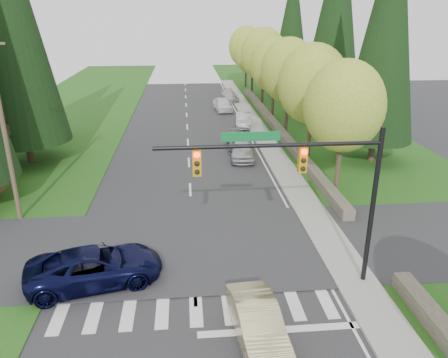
{
  "coord_description": "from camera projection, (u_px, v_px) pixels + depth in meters",
  "views": [
    {
      "loc": [
        -0.18,
        -10.8,
        10.86
      ],
      "look_at": [
        1.71,
        9.99,
        2.8
      ],
      "focal_mm": 35.0,
      "sensor_mm": 36.0,
      "label": 1
    }
  ],
  "objects": [
    {
      "name": "grass_east",
      "position": [
        358.0,
        161.0,
        33.63
      ],
      "size": [
        14.0,
        110.0,
        0.06
      ],
      "primitive_type": "cube",
      "color": "#235316",
      "rests_on": "ground"
    },
    {
      "name": "grass_west",
      "position": [
        8.0,
        172.0,
        31.44
      ],
      "size": [
        14.0,
        110.0,
        0.06
      ],
      "primitive_type": "cube",
      "color": "#235316",
      "rests_on": "ground"
    },
    {
      "name": "cross_street",
      "position": [
        193.0,
        248.0,
        21.4
      ],
      "size": [
        120.0,
        8.0,
        0.1
      ],
      "primitive_type": "cube",
      "color": "#28282B",
      "rests_on": "ground"
    },
    {
      "name": "sidewalk_east",
      "position": [
        275.0,
        155.0,
        34.96
      ],
      "size": [
        1.8,
        80.0,
        0.13
      ],
      "primitive_type": "cube",
      "color": "gray",
      "rests_on": "ground"
    },
    {
      "name": "curb_east",
      "position": [
        264.0,
        155.0,
        34.89
      ],
      "size": [
        0.2,
        80.0,
        0.13
      ],
      "primitive_type": "cube",
      "color": "gray",
      "rests_on": "ground"
    },
    {
      "name": "stone_wall_north",
      "position": [
        276.0,
        126.0,
        42.44
      ],
      "size": [
        0.7,
        40.0,
        0.7
      ],
      "primitive_type": "cube",
      "color": "#4C4438",
      "rests_on": "ground"
    },
    {
      "name": "traffic_signal",
      "position": [
        306.0,
        175.0,
        16.72
      ],
      "size": [
        8.7,
        0.37,
        6.8
      ],
      "color": "black",
      "rests_on": "ground"
    },
    {
      "name": "utility_pole",
      "position": [
        4.0,
        130.0,
        22.46
      ],
      "size": [
        1.6,
        0.24,
        10.0
      ],
      "color": "#473828",
      "rests_on": "ground"
    },
    {
      "name": "decid_tree_0",
      "position": [
        344.0,
        106.0,
        25.73
      ],
      "size": [
        4.8,
        4.8,
        8.37
      ],
      "color": "#38281C",
      "rests_on": "ground"
    },
    {
      "name": "decid_tree_1",
      "position": [
        313.0,
        84.0,
        32.17
      ],
      "size": [
        5.2,
        5.2,
        8.8
      ],
      "color": "#38281C",
      "rests_on": "ground"
    },
    {
      "name": "decid_tree_2",
      "position": [
        289.0,
        70.0,
        38.61
      ],
      "size": [
        5.0,
        5.0,
        8.82
      ],
      "color": "#38281C",
      "rests_on": "ground"
    },
    {
      "name": "decid_tree_3",
      "position": [
        274.0,
        64.0,
        45.22
      ],
      "size": [
        5.0,
        5.0,
        8.55
      ],
      "color": "#38281C",
      "rests_on": "ground"
    },
    {
      "name": "decid_tree_4",
      "position": [
        263.0,
        54.0,
        51.59
      ],
      "size": [
        5.4,
        5.4,
        9.18
      ],
      "color": "#38281C",
      "rests_on": "ground"
    },
    {
      "name": "decid_tree_5",
      "position": [
        253.0,
        54.0,
        58.26
      ],
      "size": [
        4.8,
        4.8,
        8.3
      ],
      "color": "#38281C",
      "rests_on": "ground"
    },
    {
      "name": "decid_tree_6",
      "position": [
        246.0,
        47.0,
        64.66
      ],
      "size": [
        5.2,
        5.2,
        8.86
      ],
      "color": "#38281C",
      "rests_on": "ground"
    },
    {
      "name": "conifer_w_c",
      "position": [
        5.0,
        4.0,
        29.32
      ],
      "size": [
        6.46,
        6.46,
        20.8
      ],
      "color": "#38281C",
      "rests_on": "ground"
    },
    {
      "name": "conifer_w_e",
      "position": [
        10.0,
        18.0,
        35.09
      ],
      "size": [
        5.78,
        5.78,
        18.8
      ],
      "color": "#38281C",
      "rests_on": "ground"
    },
    {
      "name": "conifer_e_a",
      "position": [
        387.0,
        27.0,
        30.2
      ],
      "size": [
        5.44,
        5.44,
        17.8
      ],
      "color": "#38281C",
      "rests_on": "ground"
    },
    {
      "name": "conifer_e_b",
      "position": [
        336.0,
        12.0,
        42.93
      ],
      "size": [
        6.12,
        6.12,
        19.8
      ],
      "color": "#38281C",
      "rests_on": "ground"
    },
    {
      "name": "conifer_e_c",
      "position": [
        292.0,
        24.0,
        56.4
      ],
      "size": [
        5.1,
        5.1,
        16.8
      ],
      "color": "#38281C",
      "rests_on": "ground"
    },
    {
      "name": "sedan_champagne",
      "position": [
        258.0,
        323.0,
        15.19
      ],
      "size": [
        1.89,
        4.38,
        1.4
      ],
      "primitive_type": "imported",
      "rotation": [
        0.0,
        0.0,
        0.1
      ],
      "color": "#CFBE8A",
      "rests_on": "ground"
    },
    {
      "name": "suv_navy",
      "position": [
        95.0,
        267.0,
        18.39
      ],
      "size": [
        6.04,
        3.78,
        1.56
      ],
      "primitive_type": "imported",
      "rotation": [
        0.0,
        0.0,
        1.8
      ],
      "color": "black",
      "rests_on": "ground"
    },
    {
      "name": "parked_car_a",
      "position": [
        242.0,
        149.0,
        34.11
      ],
      "size": [
        2.23,
        4.65,
        1.53
      ],
      "primitive_type": "imported",
      "rotation": [
        0.0,
        0.0,
        -0.1
      ],
      "color": "#B3B3B8",
      "rests_on": "ground"
    },
    {
      "name": "parked_car_b",
      "position": [
        238.0,
        141.0,
        36.63
      ],
      "size": [
        2.03,
        4.59,
        1.31
      ],
      "primitive_type": "imported",
      "rotation": [
        0.0,
        0.0,
        -0.04
      ],
      "color": "slate",
      "rests_on": "ground"
    },
    {
      "name": "parked_car_c",
      "position": [
        243.0,
        120.0,
        43.44
      ],
      "size": [
        1.96,
        4.34,
        1.38
      ],
      "primitive_type": "imported",
      "rotation": [
        0.0,
        0.0,
        -0.12
      ],
      "color": "#BABAC0",
      "rests_on": "ground"
    },
    {
      "name": "parked_car_d",
      "position": [
        223.0,
        104.0,
        50.45
      ],
      "size": [
        2.25,
        4.58,
        1.5
      ],
      "primitive_type": "imported",
      "rotation": [
        0.0,
        0.0,
        0.11
      ],
      "color": "white",
      "rests_on": "ground"
    },
    {
      "name": "parked_car_e",
      "position": [
        230.0,
        96.0,
        55.88
      ],
      "size": [
        2.23,
        4.6,
        1.29
      ],
      "primitive_type": "imported",
      "rotation": [
        0.0,
        0.0,
        0.1
      ],
      "color": "#BABABF",
      "rests_on": "ground"
    }
  ]
}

